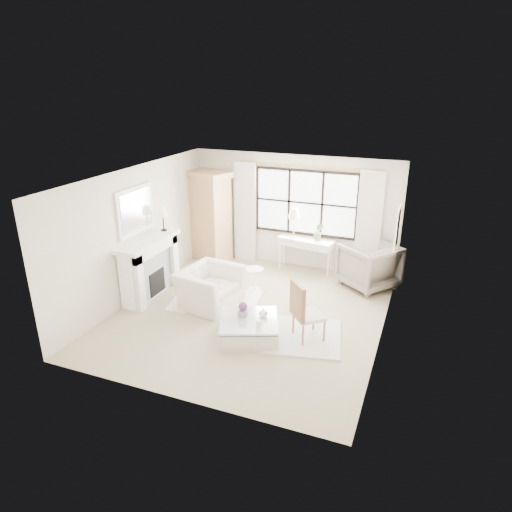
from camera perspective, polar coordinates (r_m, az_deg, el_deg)
The scene contains 32 objects.
floor at distance 9.02m, azimuth -0.78°, elevation -7.18°, with size 5.50×5.50×0.00m, color tan.
ceiling at distance 8.09m, azimuth -0.88°, elevation 9.88°, with size 5.50×5.50×0.00m, color white.
wall_back at distance 10.93m, azimuth 4.67°, elevation 5.56°, with size 5.00×5.00×0.00m, color silver.
wall_front at distance 6.23m, azimuth -10.54°, elevation -7.36°, with size 5.00×5.00×0.00m, color white.
wall_left at distance 9.64m, azimuth -14.73°, elevation 2.75°, with size 5.50×5.50×0.00m, color beige.
wall_right at distance 7.92m, azimuth 16.15°, elevation -1.46°, with size 5.50×5.50×0.00m, color white.
window_pane at distance 10.77m, azimuth 6.21°, elevation 6.64°, with size 2.40×0.02×1.50m, color white.
window_frame at distance 10.76m, azimuth 6.20°, elevation 6.63°, with size 2.50×0.04×1.50m, color black, non-canonical shape.
curtain_rod at distance 10.53m, azimuth 6.31°, elevation 11.15°, with size 0.04×0.04×3.30m, color #AD803C.
curtain_left at distance 11.27m, azimuth -1.37°, elevation 5.49°, with size 0.55×0.10×2.47m, color silver.
curtain_right at distance 10.52m, azimuth 13.92°, elevation 3.70°, with size 0.55×0.10×2.47m, color silver.
fireplace at distance 9.76m, azimuth -13.26°, elevation -1.30°, with size 0.58×1.66×1.26m.
mirror_frame at distance 9.49m, azimuth -14.85°, elevation 5.54°, with size 0.05×1.15×0.95m, color white.
mirror_glass at distance 9.47m, azimuth -14.70°, elevation 5.52°, with size 0.02×1.00×0.80m, color silver.
art_frame at distance 9.46m, azimuth 17.24°, elevation 3.41°, with size 0.04×0.62×0.82m, color white.
art_canvas at distance 9.46m, azimuth 17.12°, elevation 3.42°, with size 0.01×0.52×0.72m, color beige.
mantel_lamp at distance 9.87m, azimuth -11.61°, elevation 5.30°, with size 0.22×0.22×0.51m.
armoire at distance 11.41m, azimuth -5.90°, elevation 5.08°, with size 1.29×1.03×2.24m.
console_table at distance 10.89m, azimuth 6.22°, elevation 0.18°, with size 1.36×0.66×0.80m.
console_lamp at distance 10.68m, azimuth 4.78°, elevation 5.22°, with size 0.28×0.28×0.69m.
orchid_plant at distance 10.61m, azimuth 7.85°, elevation 3.05°, with size 0.24×0.19×0.43m, color #546B47.
side_table at distance 9.82m, azimuth -0.22°, elevation -2.55°, with size 0.40×0.40×0.51m.
rug_left at distance 9.52m, azimuth -5.07°, elevation -5.56°, with size 1.75×1.24×0.03m, color white.
rug_right at distance 8.31m, azimuth 4.30°, elevation -9.81°, with size 1.78×1.33×0.03m, color silver.
club_armchair at distance 9.24m, azimuth -5.84°, elevation -3.91°, with size 1.18×1.03×0.77m, color silver.
wingback_chair at distance 10.26m, azimuth 13.88°, elevation -1.16°, with size 1.05×1.08×0.98m, color gray.
french_chair at distance 8.10m, azimuth 6.42°, elevation -8.36°, with size 0.68×0.68×1.08m.
coffee_table at distance 8.14m, azimuth -0.88°, elevation -9.11°, with size 1.30×1.30×0.38m.
planter_box at distance 8.12m, azimuth -1.65°, elevation -7.14°, with size 0.15×0.15×0.11m, color gray.
planter_flowers at distance 8.06m, azimuth -1.66°, elevation -6.30°, with size 0.15×0.15×0.15m, color #582B6D.
pillar_candle at distance 7.77m, azimuth 0.32°, elevation -8.49°, with size 0.08×0.08×0.12m, color white.
coffee_vase at distance 8.09m, azimuth 0.92°, elevation -7.04°, with size 0.16×0.16×0.16m, color silver.
Camera 1 is at (3.02, -7.33, 4.30)m, focal length 32.00 mm.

